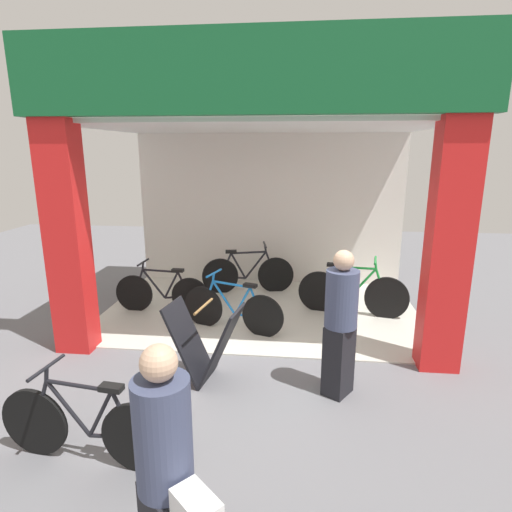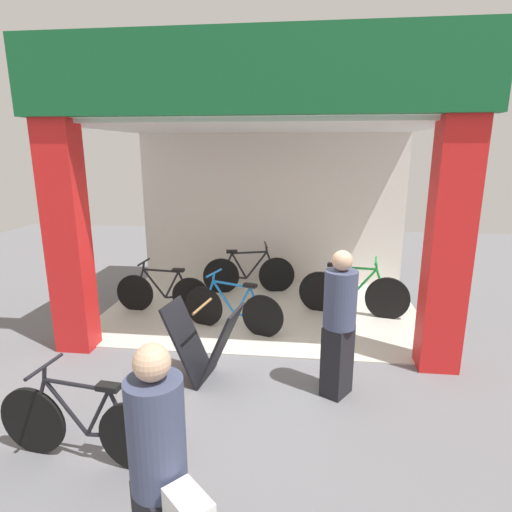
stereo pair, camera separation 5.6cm
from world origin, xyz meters
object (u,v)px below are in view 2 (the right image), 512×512
bicycle_inside_2 (233,309)px  sandwich_board_sign (204,343)px  pedestrian_2 (339,322)px  bicycle_inside_1 (163,293)px  pedestrian_1 (161,479)px  bicycle_inside_0 (249,274)px  bicycle_inside_3 (353,293)px  bicycle_parked_0 (82,425)px

bicycle_inside_2 → sandwich_board_sign: sandwich_board_sign is taller
pedestrian_2 → bicycle_inside_1: bearing=142.0°
pedestrian_1 → bicycle_inside_1: bearing=109.0°
bicycle_inside_2 → pedestrian_1: 3.87m
bicycle_inside_0 → sandwich_board_sign: 3.14m
bicycle_inside_0 → sandwich_board_sign: size_ratio=1.80×
bicycle_inside_3 → pedestrian_2: 2.41m
sandwich_board_sign → bicycle_inside_1: bearing=120.5°
bicycle_inside_1 → sandwich_board_sign: (1.17, -1.99, 0.12)m
pedestrian_1 → bicycle_inside_3: bearing=71.6°
sandwich_board_sign → pedestrian_1: pedestrian_1 is taller
bicycle_inside_1 → bicycle_parked_0: bearing=-82.5°
sandwich_board_sign → pedestrian_1: (0.36, -2.44, 0.38)m
bicycle_inside_0 → bicycle_inside_1: (-1.27, -1.15, -0.03)m
bicycle_parked_0 → pedestrian_1: 1.57m
bicycle_inside_0 → pedestrian_1: size_ratio=1.03×
bicycle_inside_1 → bicycle_parked_0: size_ratio=0.99×
sandwich_board_sign → bicycle_inside_3: bearing=49.3°
bicycle_inside_0 → bicycle_inside_3: bicycle_inside_3 is taller
bicycle_inside_3 → bicycle_parked_0: bicycle_inside_3 is taller
bicycle_inside_1 → sandwich_board_sign: sandwich_board_sign is taller
bicycle_inside_1 → pedestrian_1: bearing=-71.0°
pedestrian_1 → sandwich_board_sign: bearing=98.4°
bicycle_inside_0 → bicycle_parked_0: (-0.82, -4.55, -0.02)m
bicycle_inside_2 → pedestrian_1: (0.26, -3.83, 0.49)m
bicycle_inside_1 → bicycle_inside_2: bearing=-25.2°
bicycle_inside_3 → sandwich_board_sign: size_ratio=1.84×
bicycle_parked_0 → pedestrian_2: pedestrian_2 is taller
pedestrian_2 → pedestrian_1: bearing=-116.2°
bicycle_inside_1 → bicycle_parked_0: (0.45, -3.40, 0.00)m
bicycle_inside_2 → bicycle_inside_1: bearing=154.8°
bicycle_inside_0 → bicycle_inside_2: bicycle_inside_0 is taller
bicycle_inside_1 → sandwich_board_sign: bearing=-59.5°
bicycle_parked_0 → sandwich_board_sign: bearing=63.0°
bicycle_parked_0 → pedestrian_2: size_ratio=0.98×
bicycle_inside_2 → bicycle_parked_0: (-0.81, -2.80, 0.00)m
bicycle_inside_0 → bicycle_inside_2: (-0.01, -1.75, -0.02)m
sandwich_board_sign → pedestrian_2: size_ratio=0.58×
bicycle_inside_2 → pedestrian_2: (1.41, -1.49, 0.49)m
bicycle_inside_1 → bicycle_inside_3: bearing=4.4°
bicycle_inside_1 → pedestrian_2: bearing=-38.0°
bicycle_inside_0 → bicycle_parked_0: 4.62m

